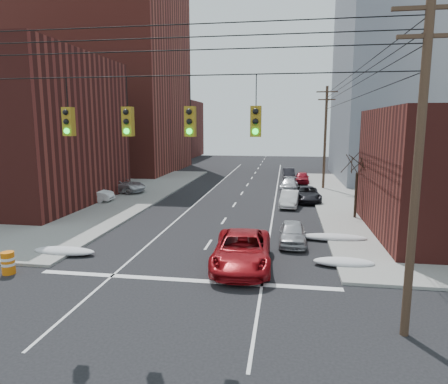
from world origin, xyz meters
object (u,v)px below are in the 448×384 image
(parked_car_d, at_px, (289,184))
(parked_car_f, at_px, (289,173))
(parked_car_c, at_px, (307,194))
(construction_barrel, at_px, (8,263))
(lot_car_c, at_px, (37,188))
(red_pickup, at_px, (242,250))
(lot_car_a, at_px, (90,194))
(parked_car_b, at_px, (290,199))
(parked_car_a, at_px, (292,233))
(lot_car_d, at_px, (82,180))
(parked_car_e, at_px, (302,178))
(lot_car_b, at_px, (120,185))

(parked_car_d, bearing_deg, parked_car_f, 94.67)
(parked_car_c, xyz_separation_m, construction_barrel, (-14.87, -20.63, -0.13))
(lot_car_c, bearing_deg, parked_car_c, -102.54)
(red_pickup, xyz_separation_m, lot_car_a, (-15.40, 14.17, 0.00))
(parked_car_b, height_order, parked_car_c, parked_car_c)
(parked_car_d, xyz_separation_m, construction_barrel, (-13.27, -26.92, -0.07))
(parked_car_a, relative_size, lot_car_a, 0.93)
(parked_car_b, xyz_separation_m, lot_car_d, (-22.78, 6.84, 0.19))
(parked_car_d, bearing_deg, parked_car_b, -85.33)
(parked_car_a, height_order, lot_car_c, lot_car_c)
(lot_car_a, xyz_separation_m, construction_barrel, (4.56, -16.86, -0.29))
(parked_car_e, relative_size, lot_car_b, 0.76)
(parked_car_d, relative_size, lot_car_b, 0.81)
(lot_car_c, bearing_deg, parked_car_b, -108.53)
(parked_car_d, bearing_deg, construction_barrel, -111.57)
(parked_car_a, height_order, parked_car_d, parked_car_a)
(lot_car_a, height_order, construction_barrel, lot_car_a)
(construction_barrel, bearing_deg, parked_car_d, 63.77)
(parked_car_a, bearing_deg, lot_car_d, 142.38)
(parked_car_d, xyz_separation_m, lot_car_a, (-17.83, -10.06, 0.22))
(parked_car_b, relative_size, parked_car_c, 0.84)
(parked_car_a, xyz_separation_m, lot_car_d, (-22.88, 17.84, 0.20))
(lot_car_d, bearing_deg, construction_barrel, -167.33)
(red_pickup, bearing_deg, parked_car_f, 82.95)
(parked_car_a, xyz_separation_m, parked_car_b, (-0.10, 11.00, 0.01))
(parked_car_b, relative_size, lot_car_d, 0.98)
(parked_car_e, bearing_deg, lot_car_d, -160.65)
(construction_barrel, bearing_deg, parked_car_c, 54.22)
(parked_car_a, xyz_separation_m, parked_car_e, (1.50, 25.40, 0.02))
(parked_car_d, xyz_separation_m, lot_car_c, (-24.12, -8.41, 0.30))
(parked_car_c, height_order, parked_car_e, parked_car_e)
(parked_car_e, relative_size, lot_car_c, 0.76)
(parked_car_b, xyz_separation_m, parked_car_e, (1.60, 14.40, 0.00))
(lot_car_d, xyz_separation_m, construction_barrel, (9.51, -24.81, -0.32))
(construction_barrel, bearing_deg, parked_car_a, 27.55)
(lot_car_b, bearing_deg, parked_car_d, -66.34)
(construction_barrel, bearing_deg, parked_car_b, 53.57)
(parked_car_f, bearing_deg, parked_car_c, -87.56)
(red_pickup, height_order, lot_car_c, lot_car_c)
(parked_car_e, distance_m, lot_car_d, 25.53)
(lot_car_b, distance_m, lot_car_d, 6.45)
(parked_car_b, relative_size, parked_car_f, 1.00)
(lot_car_b, xyz_separation_m, lot_car_c, (-7.08, -3.36, 0.04))
(lot_car_b, height_order, construction_barrel, lot_car_b)
(parked_car_e, height_order, lot_car_b, lot_car_b)
(red_pickup, distance_m, lot_car_a, 20.92)
(lot_car_b, bearing_deg, parked_car_c, -86.65)
(lot_car_b, bearing_deg, lot_car_c, 122.60)
(parked_car_a, relative_size, parked_car_e, 0.97)
(lot_car_c, bearing_deg, parked_car_f, -70.78)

